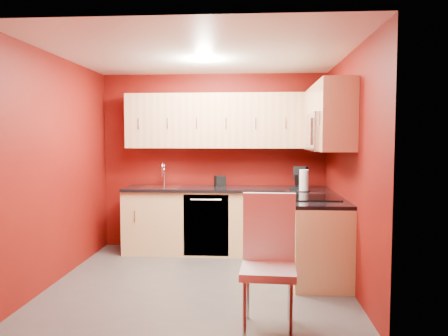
# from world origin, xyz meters

# --- Properties ---
(floor) EXTENTS (3.20, 3.20, 0.00)m
(floor) POSITION_xyz_m (0.00, 0.00, 0.00)
(floor) COLOR #464341
(floor) RESTS_ON ground
(ceiling) EXTENTS (3.20, 3.20, 0.00)m
(ceiling) POSITION_xyz_m (0.00, 0.00, 2.50)
(ceiling) COLOR white
(ceiling) RESTS_ON wall_back
(wall_back) EXTENTS (3.20, 0.00, 3.20)m
(wall_back) POSITION_xyz_m (0.00, 1.50, 1.25)
(wall_back) COLOR #680F09
(wall_back) RESTS_ON floor
(wall_front) EXTENTS (3.20, 0.00, 3.20)m
(wall_front) POSITION_xyz_m (0.00, -1.50, 1.25)
(wall_front) COLOR #680F09
(wall_front) RESTS_ON floor
(wall_left) EXTENTS (0.00, 3.00, 3.00)m
(wall_left) POSITION_xyz_m (-1.60, 0.00, 1.25)
(wall_left) COLOR #680F09
(wall_left) RESTS_ON floor
(wall_right) EXTENTS (0.00, 3.00, 3.00)m
(wall_right) POSITION_xyz_m (1.60, 0.00, 1.25)
(wall_right) COLOR #680F09
(wall_right) RESTS_ON floor
(base_cabinets_back) EXTENTS (2.80, 0.60, 0.87)m
(base_cabinets_back) POSITION_xyz_m (0.20, 1.20, 0.43)
(base_cabinets_back) COLOR #DFC47F
(base_cabinets_back) RESTS_ON floor
(base_cabinets_right) EXTENTS (0.60, 1.30, 0.87)m
(base_cabinets_right) POSITION_xyz_m (1.30, 0.25, 0.43)
(base_cabinets_right) COLOR #DFC47F
(base_cabinets_right) RESTS_ON floor
(countertop_back) EXTENTS (2.80, 0.63, 0.04)m
(countertop_back) POSITION_xyz_m (0.20, 1.19, 0.89)
(countertop_back) COLOR black
(countertop_back) RESTS_ON base_cabinets_back
(countertop_right) EXTENTS (0.63, 1.27, 0.04)m
(countertop_right) POSITION_xyz_m (1.29, 0.23, 0.89)
(countertop_right) COLOR black
(countertop_right) RESTS_ON base_cabinets_right
(upper_cabinets_back) EXTENTS (2.80, 0.35, 0.75)m
(upper_cabinets_back) POSITION_xyz_m (0.20, 1.32, 1.83)
(upper_cabinets_back) COLOR #D7B379
(upper_cabinets_back) RESTS_ON wall_back
(upper_cabinets_right) EXTENTS (0.35, 1.55, 0.75)m
(upper_cabinets_right) POSITION_xyz_m (1.42, 0.44, 1.89)
(upper_cabinets_right) COLOR #D7B379
(upper_cabinets_right) RESTS_ON wall_right
(microwave) EXTENTS (0.42, 0.76, 0.42)m
(microwave) POSITION_xyz_m (1.39, 0.20, 1.66)
(microwave) COLOR silver
(microwave) RESTS_ON upper_cabinets_right
(cooktop) EXTENTS (0.50, 0.55, 0.01)m
(cooktop) POSITION_xyz_m (1.28, 0.20, 0.92)
(cooktop) COLOR black
(cooktop) RESTS_ON countertop_right
(sink) EXTENTS (0.52, 0.42, 0.35)m
(sink) POSITION_xyz_m (-0.70, 1.20, 0.94)
(sink) COLOR silver
(sink) RESTS_ON countertop_back
(dishwasher_front) EXTENTS (0.60, 0.02, 0.82)m
(dishwasher_front) POSITION_xyz_m (-0.05, 0.91, 0.43)
(dishwasher_front) COLOR black
(dishwasher_front) RESTS_ON base_cabinets_back
(downlight) EXTENTS (0.20, 0.20, 0.01)m
(downlight) POSITION_xyz_m (0.00, 0.30, 2.48)
(downlight) COLOR white
(downlight) RESTS_ON ceiling
(coffee_maker) EXTENTS (0.26, 0.29, 0.30)m
(coffee_maker) POSITION_xyz_m (1.19, 1.11, 1.06)
(coffee_maker) COLOR black
(coffee_maker) RESTS_ON countertop_back
(napkin_holder) EXTENTS (0.18, 0.18, 0.15)m
(napkin_holder) POSITION_xyz_m (0.10, 1.32, 0.98)
(napkin_holder) COLOR black
(napkin_holder) RESTS_ON countertop_back
(paper_towel) EXTENTS (0.20, 0.20, 0.28)m
(paper_towel) POSITION_xyz_m (1.22, 0.82, 1.05)
(paper_towel) COLOR silver
(paper_towel) RESTS_ON countertop_right
(dining_chair) EXTENTS (0.48, 0.50, 1.12)m
(dining_chair) POSITION_xyz_m (0.70, -1.20, 0.56)
(dining_chair) COLOR silver
(dining_chair) RESTS_ON floor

